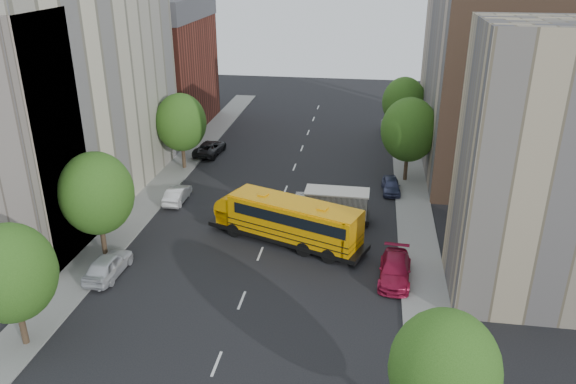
% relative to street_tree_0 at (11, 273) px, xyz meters
% --- Properties ---
extents(ground, '(120.00, 120.00, 0.00)m').
position_rel_street_tree_0_xyz_m(ground, '(11.00, 14.00, -4.64)').
color(ground, black).
rests_on(ground, ground).
extents(sidewalk_left, '(3.00, 80.00, 0.12)m').
position_rel_street_tree_0_xyz_m(sidewalk_left, '(-0.50, 19.00, -4.58)').
color(sidewalk_left, slate).
rests_on(sidewalk_left, ground).
extents(sidewalk_right, '(3.00, 80.00, 0.12)m').
position_rel_street_tree_0_xyz_m(sidewalk_right, '(22.50, 19.00, -4.58)').
color(sidewalk_right, slate).
rests_on(sidewalk_right, ground).
extents(lane_markings, '(0.15, 64.00, 0.01)m').
position_rel_street_tree_0_xyz_m(lane_markings, '(11.00, 24.00, -4.64)').
color(lane_markings, silver).
rests_on(lane_markings, ground).
extents(building_left_cream, '(10.00, 26.00, 20.00)m').
position_rel_street_tree_0_xyz_m(building_left_cream, '(-7.00, 20.00, 5.36)').
color(building_left_cream, beige).
rests_on(building_left_cream, ground).
extents(building_left_redbrick, '(10.00, 15.00, 13.00)m').
position_rel_street_tree_0_xyz_m(building_left_redbrick, '(-7.00, 42.00, 1.86)').
color(building_left_redbrick, maroon).
rests_on(building_left_redbrick, ground).
extents(building_right_near, '(10.00, 7.00, 17.00)m').
position_rel_street_tree_0_xyz_m(building_right_near, '(29.00, 9.50, 3.86)').
color(building_right_near, tan).
rests_on(building_right_near, ground).
extents(building_right_far, '(10.00, 22.00, 18.00)m').
position_rel_street_tree_0_xyz_m(building_right_far, '(29.00, 34.00, 4.36)').
color(building_right_far, tan).
rests_on(building_right_far, ground).
extents(building_right_sidewall, '(10.10, 0.30, 18.00)m').
position_rel_street_tree_0_xyz_m(building_right_sidewall, '(29.00, 23.00, 4.36)').
color(building_right_sidewall, brown).
rests_on(building_right_sidewall, ground).
extents(street_tree_0, '(4.80, 4.80, 7.41)m').
position_rel_street_tree_0_xyz_m(street_tree_0, '(0.00, 0.00, 0.00)').
color(street_tree_0, '#38281C').
rests_on(street_tree_0, ground).
extents(street_tree_1, '(5.12, 5.12, 7.90)m').
position_rel_street_tree_0_xyz_m(street_tree_1, '(0.00, 10.00, 0.31)').
color(street_tree_1, '#38281C').
rests_on(street_tree_1, ground).
extents(street_tree_2, '(4.99, 4.99, 7.71)m').
position_rel_street_tree_0_xyz_m(street_tree_2, '(0.00, 28.00, 0.19)').
color(street_tree_2, '#38281C').
rests_on(street_tree_2, ground).
extents(street_tree_3, '(4.61, 4.61, 7.11)m').
position_rel_street_tree_0_xyz_m(street_tree_3, '(22.00, -4.00, -0.19)').
color(street_tree_3, '#38281C').
rests_on(street_tree_3, ground).
extents(street_tree_4, '(5.25, 5.25, 8.10)m').
position_rel_street_tree_0_xyz_m(street_tree_4, '(22.00, 28.00, 0.43)').
color(street_tree_4, '#38281C').
rests_on(street_tree_4, ground).
extents(street_tree_5, '(4.86, 4.86, 7.51)m').
position_rel_street_tree_0_xyz_m(street_tree_5, '(22.00, 40.00, 0.06)').
color(street_tree_5, '#38281C').
rests_on(street_tree_5, ground).
extents(school_bus, '(12.69, 7.16, 3.54)m').
position_rel_street_tree_0_xyz_m(school_bus, '(12.50, 14.15, -2.67)').
color(school_bus, black).
rests_on(school_bus, ground).
extents(safari_truck, '(6.42, 2.48, 2.73)m').
position_rel_street_tree_0_xyz_m(safari_truck, '(15.67, 18.19, -3.20)').
color(safari_truck, black).
rests_on(safari_truck, ground).
extents(parked_car_0, '(2.02, 4.72, 1.59)m').
position_rel_street_tree_0_xyz_m(parked_car_0, '(1.40, 7.60, -3.85)').
color(parked_car_0, silver).
rests_on(parked_car_0, ground).
extents(parked_car_1, '(1.50, 4.17, 1.37)m').
position_rel_street_tree_0_xyz_m(parked_car_1, '(2.01, 20.01, -3.96)').
color(parked_car_1, silver).
rests_on(parked_car_1, ground).
extents(parked_car_2, '(2.82, 5.36, 1.44)m').
position_rel_street_tree_0_xyz_m(parked_car_2, '(1.40, 32.59, -3.92)').
color(parked_car_2, black).
rests_on(parked_car_2, ground).
extents(parked_car_3, '(2.39, 5.21, 1.48)m').
position_rel_street_tree_0_xyz_m(parked_car_3, '(20.60, 9.99, -3.90)').
color(parked_car_3, maroon).
rests_on(parked_car_3, ground).
extents(parked_car_4, '(1.78, 3.95, 1.32)m').
position_rel_street_tree_0_xyz_m(parked_car_4, '(20.60, 24.98, -3.98)').
color(parked_car_4, '#373D61').
rests_on(parked_car_4, ground).
extents(parked_car_5, '(1.82, 4.30, 1.38)m').
position_rel_street_tree_0_xyz_m(parked_car_5, '(20.60, 43.36, -3.95)').
color(parked_car_5, '#A1A29C').
rests_on(parked_car_5, ground).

